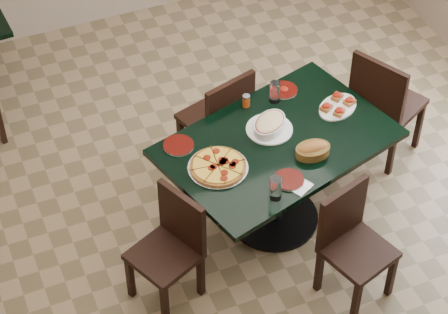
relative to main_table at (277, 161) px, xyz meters
name	(u,v)px	position (x,y,z in m)	size (l,w,h in m)	color
floor	(239,226)	(-0.25, 0.02, -0.57)	(5.50, 5.50, 0.00)	#836B4B
main_table	(277,161)	(0.00, 0.00, 0.00)	(1.67, 1.31, 0.75)	black
chair_far	(221,117)	(-0.14, 0.62, -0.08)	(0.51, 0.51, 0.88)	black
chair_near	(351,239)	(0.19, -0.70, -0.11)	(0.48, 0.48, 0.82)	black
chair_right	(383,101)	(0.98, 0.30, -0.04)	(0.59, 0.59, 0.94)	black
chair_left	(172,243)	(-0.85, -0.30, -0.12)	(0.50, 0.50, 0.81)	black
pepperoni_pizza	(218,167)	(-0.45, -0.09, 0.20)	(0.38, 0.38, 0.04)	silver
lasagna_casserole	(270,125)	(-0.01, 0.11, 0.23)	(0.33, 0.31, 0.09)	silver
bread_basket	(313,150)	(0.15, -0.20, 0.22)	(0.24, 0.17, 0.10)	brown
bruschetta_platter	(338,105)	(0.51, 0.14, 0.21)	(0.38, 0.34, 0.05)	silver
side_plate_near	(289,180)	(-0.09, -0.35, 0.19)	(0.19, 0.19, 0.02)	silver
side_plate_far_r	(284,90)	(0.25, 0.43, 0.19)	(0.19, 0.19, 0.03)	silver
side_plate_far_l	(179,145)	(-0.61, 0.20, 0.19)	(0.20, 0.20, 0.02)	silver
napkin_setting	(299,185)	(-0.05, -0.41, 0.18)	(0.18, 0.18, 0.01)	white
water_glass_a	(275,92)	(0.15, 0.36, 0.26)	(0.07, 0.07, 0.16)	white
water_glass_b	(276,188)	(-0.23, -0.45, 0.26)	(0.07, 0.07, 0.16)	white
pepper_shaker	(246,101)	(-0.05, 0.39, 0.23)	(0.05, 0.05, 0.09)	#C64B15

